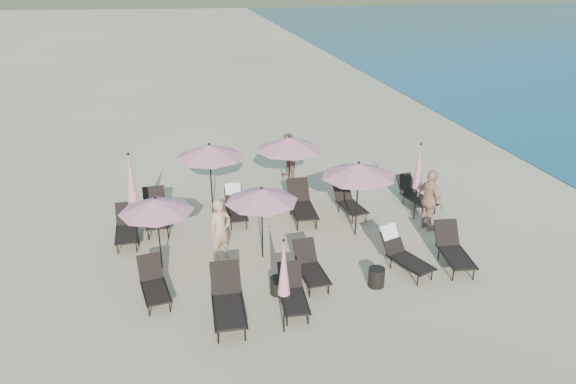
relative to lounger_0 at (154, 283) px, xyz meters
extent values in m
plane|color=#D6BA8C|center=(4.25, -0.55, -0.40)|extent=(800.00, 800.00, 0.00)
cube|color=black|center=(0.03, -0.25, -0.09)|extent=(0.70, 1.14, 0.04)
cube|color=black|center=(-0.06, 0.47, 0.18)|extent=(0.61, 0.48, 0.56)
cylinder|color=black|center=(-0.14, -0.72, -0.25)|extent=(0.03, 0.03, 0.31)
cylinder|color=black|center=(-0.26, 0.19, -0.25)|extent=(0.03, 0.03, 0.31)
cylinder|color=black|center=(0.33, -0.66, -0.25)|extent=(0.03, 0.03, 0.31)
cylinder|color=black|center=(0.20, 0.26, -0.25)|extent=(0.03, 0.03, 0.31)
cube|color=black|center=(-0.24, -0.24, -0.08)|extent=(0.20, 1.21, 0.04)
cube|color=black|center=(0.29, -0.17, -0.08)|extent=(0.20, 1.21, 0.04)
cube|color=black|center=(1.57, -1.50, -0.02)|extent=(0.74, 1.34, 0.05)
cube|color=black|center=(1.62, -0.63, 0.30)|extent=(0.70, 0.53, 0.67)
cylinder|color=black|center=(1.26, -2.03, -0.22)|extent=(0.04, 0.04, 0.37)
cylinder|color=black|center=(1.32, -0.91, -0.22)|extent=(0.04, 0.04, 0.37)
cylinder|color=black|center=(1.82, -2.06, -0.22)|extent=(0.04, 0.04, 0.37)
cylinder|color=black|center=(1.88, -0.94, -0.22)|extent=(0.04, 0.04, 0.37)
cube|color=black|center=(1.25, -1.43, -0.01)|extent=(0.12, 1.47, 0.04)
cube|color=black|center=(1.90, -1.47, -0.01)|extent=(0.12, 1.47, 0.04)
cube|color=black|center=(3.07, -1.36, -0.09)|extent=(0.65, 1.12, 0.04)
cube|color=black|center=(3.13, -0.65, 0.17)|extent=(0.59, 0.45, 0.55)
cylinder|color=black|center=(2.79, -1.79, -0.25)|extent=(0.03, 0.03, 0.30)
cylinder|color=black|center=(2.88, -0.87, -0.25)|extent=(0.03, 0.03, 0.30)
cylinder|color=black|center=(3.26, -1.83, -0.25)|extent=(0.03, 0.03, 0.30)
cylinder|color=black|center=(3.34, -0.91, -0.25)|extent=(0.03, 0.03, 0.30)
cube|color=black|center=(2.80, -1.30, -0.08)|extent=(0.14, 1.20, 0.04)
cube|color=black|center=(3.34, -1.34, -0.08)|extent=(0.14, 1.20, 0.04)
cube|color=black|center=(3.79, -0.36, -0.08)|extent=(0.60, 1.11, 0.05)
cube|color=black|center=(3.76, 0.37, 0.18)|extent=(0.58, 0.43, 0.56)
cylinder|color=black|center=(3.57, -0.83, -0.25)|extent=(0.03, 0.03, 0.31)
cylinder|color=black|center=(3.53, 0.11, -0.25)|extent=(0.03, 0.03, 0.31)
cylinder|color=black|center=(4.04, -0.81, -0.25)|extent=(0.03, 0.03, 0.31)
cylinder|color=black|center=(4.01, 0.12, -0.25)|extent=(0.03, 0.03, 0.31)
cube|color=black|center=(3.52, -0.33, -0.07)|extent=(0.08, 1.22, 0.04)
cube|color=black|center=(4.06, -0.31, -0.07)|extent=(0.08, 1.22, 0.04)
cube|color=black|center=(6.35, -0.44, -0.07)|extent=(0.92, 1.25, 0.05)
cube|color=black|center=(6.10, 0.28, 0.20)|extent=(0.69, 0.59, 0.58)
cylinder|color=black|center=(6.27, -0.96, -0.24)|extent=(0.03, 0.03, 0.32)
cylinder|color=black|center=(5.95, -0.05, -0.24)|extent=(0.03, 0.03, 0.32)
cylinder|color=black|center=(6.73, -0.80, -0.24)|extent=(0.03, 0.03, 0.32)
cylinder|color=black|center=(6.41, 0.11, -0.24)|extent=(0.03, 0.03, 0.32)
cube|color=black|center=(6.07, -0.49, -0.06)|extent=(0.45, 1.21, 0.04)
cube|color=black|center=(6.60, -0.30, -0.06)|extent=(0.45, 1.21, 0.04)
cube|color=white|center=(6.05, 0.40, 0.43)|extent=(0.56, 0.42, 0.35)
cube|color=black|center=(7.55, -0.49, -0.05)|extent=(0.78, 1.29, 0.05)
cube|color=black|center=(7.66, 0.32, 0.25)|extent=(0.68, 0.54, 0.63)
cylinder|color=black|center=(7.23, -0.96, -0.23)|extent=(0.04, 0.04, 0.34)
cylinder|color=black|center=(7.37, 0.08, -0.23)|extent=(0.04, 0.04, 0.34)
cylinder|color=black|center=(7.75, -1.03, -0.23)|extent=(0.04, 0.04, 0.34)
cylinder|color=black|center=(7.89, 0.01, -0.23)|extent=(0.04, 0.04, 0.34)
cube|color=black|center=(7.26, -0.40, -0.04)|extent=(0.22, 1.36, 0.04)
cube|color=black|center=(7.86, -0.48, -0.04)|extent=(0.22, 1.36, 0.04)
cube|color=black|center=(-0.69, 2.83, -0.07)|extent=(0.59, 1.14, 0.05)
cube|color=black|center=(-0.69, 3.60, 0.21)|extent=(0.59, 0.43, 0.59)
cylinder|color=black|center=(-0.94, 2.36, -0.24)|extent=(0.03, 0.03, 0.32)
cylinder|color=black|center=(-0.94, 3.34, -0.24)|extent=(0.03, 0.03, 0.32)
cylinder|color=black|center=(-0.44, 2.36, -0.24)|extent=(0.03, 0.03, 0.32)
cylinder|color=black|center=(-0.44, 3.34, -0.24)|extent=(0.03, 0.03, 0.32)
cube|color=black|center=(-0.98, 2.88, -0.06)|extent=(0.04, 1.29, 0.04)
cube|color=black|center=(-0.40, 2.88, -0.06)|extent=(0.04, 1.29, 0.04)
cube|color=black|center=(0.14, 3.52, -0.03)|extent=(0.69, 1.29, 0.05)
cube|color=black|center=(0.11, 4.37, 0.28)|extent=(0.67, 0.50, 0.65)
cylinder|color=black|center=(-0.12, 2.98, -0.22)|extent=(0.04, 0.04, 0.36)
cylinder|color=black|center=(-0.15, 4.07, -0.22)|extent=(0.04, 0.04, 0.36)
cylinder|color=black|center=(0.43, 3.00, -0.22)|extent=(0.04, 0.04, 0.36)
cylinder|color=black|center=(0.40, 4.08, -0.22)|extent=(0.04, 0.04, 0.36)
cube|color=black|center=(-0.18, 3.56, -0.02)|extent=(0.08, 1.43, 0.04)
cube|color=black|center=(0.45, 3.58, -0.02)|extent=(0.08, 1.43, 0.04)
cube|color=black|center=(2.49, 3.47, -0.09)|extent=(0.57, 1.08, 0.04)
cube|color=black|center=(2.50, 4.19, 0.17)|extent=(0.56, 0.41, 0.55)
cylinder|color=black|center=(2.25, 3.03, -0.25)|extent=(0.03, 0.03, 0.30)
cylinder|color=black|center=(2.27, 3.95, -0.25)|extent=(0.03, 0.03, 0.30)
cylinder|color=black|center=(2.71, 3.02, -0.25)|extent=(0.03, 0.03, 0.30)
cylinder|color=black|center=(2.73, 3.93, -0.25)|extent=(0.03, 0.03, 0.30)
cube|color=black|center=(2.22, 3.52, -0.08)|extent=(0.06, 1.20, 0.04)
cube|color=black|center=(2.75, 3.51, -0.08)|extent=(0.06, 1.20, 0.04)
cube|color=white|center=(2.51, 4.31, 0.38)|extent=(0.48, 0.26, 0.33)
cube|color=black|center=(4.45, 3.09, -0.02)|extent=(0.75, 1.34, 0.05)
cube|color=black|center=(4.50, 3.96, 0.30)|extent=(0.70, 0.53, 0.67)
cylinder|color=black|center=(4.13, 2.56, -0.22)|extent=(0.04, 0.04, 0.37)
cylinder|color=black|center=(4.20, 3.67, -0.22)|extent=(0.04, 0.04, 0.37)
cylinder|color=black|center=(4.70, 2.53, -0.22)|extent=(0.04, 0.04, 0.37)
cylinder|color=black|center=(4.76, 3.64, -0.22)|extent=(0.04, 0.04, 0.37)
cube|color=black|center=(4.13, 3.16, -0.01)|extent=(0.13, 1.46, 0.04)
cube|color=black|center=(4.77, 3.12, -0.01)|extent=(0.13, 1.46, 0.04)
cube|color=black|center=(6.01, 3.09, -0.09)|extent=(0.70, 1.14, 0.04)
cube|color=black|center=(5.91, 3.81, 0.18)|extent=(0.61, 0.48, 0.55)
cylinder|color=black|center=(5.85, 2.62, -0.25)|extent=(0.03, 0.03, 0.30)
cylinder|color=black|center=(5.72, 3.53, -0.25)|extent=(0.03, 0.03, 0.30)
cylinder|color=black|center=(6.31, 2.68, -0.25)|extent=(0.03, 0.03, 0.30)
cylinder|color=black|center=(6.18, 3.60, -0.25)|extent=(0.03, 0.03, 0.30)
cube|color=black|center=(5.74, 3.10, -0.08)|extent=(0.21, 1.20, 0.04)
cube|color=black|center=(6.27, 3.18, -0.08)|extent=(0.21, 1.20, 0.04)
cube|color=black|center=(8.26, 3.12, -0.07)|extent=(0.80, 1.23, 0.05)
cube|color=black|center=(8.10, 3.87, 0.21)|extent=(0.66, 0.54, 0.59)
cylinder|color=black|center=(8.11, 2.60, -0.24)|extent=(0.03, 0.03, 0.32)
cylinder|color=black|center=(7.91, 3.56, -0.24)|extent=(0.03, 0.03, 0.32)
cylinder|color=black|center=(8.59, 2.70, -0.24)|extent=(0.03, 0.03, 0.32)
cylinder|color=black|center=(8.40, 3.66, -0.24)|extent=(0.03, 0.03, 0.32)
cube|color=black|center=(7.97, 3.11, -0.06)|extent=(0.29, 1.26, 0.04)
cube|color=black|center=(8.52, 3.22, -0.06)|extent=(0.29, 1.26, 0.04)
cylinder|color=black|center=(0.21, 1.37, 0.53)|extent=(0.04, 0.04, 1.87)
cone|color=pink|center=(0.21, 1.37, 1.38)|extent=(1.87, 1.87, 0.34)
sphere|color=black|center=(0.21, 1.37, 1.57)|extent=(0.07, 0.07, 0.07)
cylinder|color=black|center=(2.85, 1.29, 0.55)|extent=(0.04, 0.04, 1.91)
cone|color=pink|center=(2.85, 1.29, 1.42)|extent=(1.91, 1.91, 0.35)
sphere|color=black|center=(2.85, 1.29, 1.62)|extent=(0.07, 0.07, 0.07)
cylinder|color=black|center=(5.70, 1.95, 0.65)|extent=(0.04, 0.04, 2.10)
cone|color=pink|center=(5.70, 1.95, 1.60)|extent=(2.10, 2.10, 0.38)
sphere|color=black|center=(5.70, 1.95, 1.82)|extent=(0.08, 0.08, 0.08)
cylinder|color=black|center=(1.86, 4.44, 0.66)|extent=(0.04, 0.04, 2.12)
cone|color=pink|center=(1.86, 4.44, 1.62)|extent=(2.12, 2.12, 0.38)
sphere|color=black|center=(1.86, 4.44, 1.84)|extent=(0.08, 0.08, 0.08)
cylinder|color=black|center=(4.36, 4.54, 0.67)|extent=(0.05, 0.05, 2.15)
cone|color=pink|center=(4.36, 4.54, 1.64)|extent=(2.15, 2.15, 0.39)
sphere|color=black|center=(4.36, 4.54, 1.87)|extent=(0.08, 0.08, 0.08)
cylinder|color=black|center=(2.68, -1.97, 0.09)|extent=(0.04, 0.04, 0.97)
cone|color=pink|center=(2.68, -1.97, 1.19)|extent=(0.27, 0.27, 1.24)
sphere|color=black|center=(2.68, -1.97, 1.83)|extent=(0.06, 0.06, 0.06)
cylinder|color=black|center=(7.80, 2.51, 0.13)|extent=(0.04, 0.04, 1.05)
cone|color=pink|center=(7.80, 2.51, 1.32)|extent=(0.29, 0.29, 1.34)
sphere|color=black|center=(7.80, 2.51, 2.02)|extent=(0.07, 0.07, 0.07)
cylinder|color=black|center=(-0.40, 2.73, 0.19)|extent=(0.04, 0.04, 1.18)
cone|color=pink|center=(-0.40, 2.73, 1.52)|extent=(0.32, 0.32, 1.50)
sphere|color=black|center=(-0.40, 2.73, 2.30)|extent=(0.07, 0.07, 0.07)
cylinder|color=black|center=(2.87, -0.49, -0.18)|extent=(0.38, 0.38, 0.43)
cylinder|color=black|center=(5.28, -0.72, -0.16)|extent=(0.40, 0.40, 0.48)
imported|color=tan|center=(1.78, 1.49, 0.45)|extent=(0.73, 0.61, 1.69)
imported|color=#9F6252|center=(4.84, 6.63, 0.44)|extent=(0.85, 0.97, 1.67)
imported|color=tan|center=(7.89, 1.80, 0.52)|extent=(0.68, 1.15, 1.84)
camera|label=1|loc=(0.47, -11.64, 7.16)|focal=35.00mm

